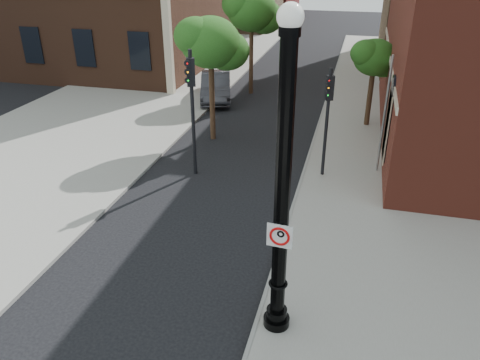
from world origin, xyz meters
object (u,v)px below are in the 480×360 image
(lamppost, at_px, (282,205))
(traffic_signal_left, at_px, (192,93))
(parked_car, at_px, (216,86))
(no_parking_sign, at_px, (280,236))
(traffic_signal_right, at_px, (328,106))

(lamppost, relative_size, traffic_signal_left, 1.50)
(parked_car, distance_m, traffic_signal_left, 10.15)
(no_parking_sign, xyz_separation_m, traffic_signal_right, (0.23, 8.47, 0.16))
(lamppost, xyz_separation_m, no_parking_sign, (0.02, -0.18, -0.64))
(traffic_signal_left, bearing_deg, parked_car, 81.46)
(no_parking_sign, bearing_deg, traffic_signal_right, 92.77)
(parked_car, bearing_deg, lamppost, -84.74)
(no_parking_sign, relative_size, traffic_signal_right, 0.13)
(parked_car, xyz_separation_m, traffic_signal_right, (6.94, -8.69, 2.07))
(traffic_signal_left, bearing_deg, lamppost, -78.94)
(traffic_signal_right, bearing_deg, traffic_signal_left, 169.71)
(parked_car, height_order, traffic_signal_right, traffic_signal_right)
(no_parking_sign, bearing_deg, parked_car, 115.69)
(lamppost, height_order, traffic_signal_right, lamppost)
(lamppost, distance_m, no_parking_sign, 0.66)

